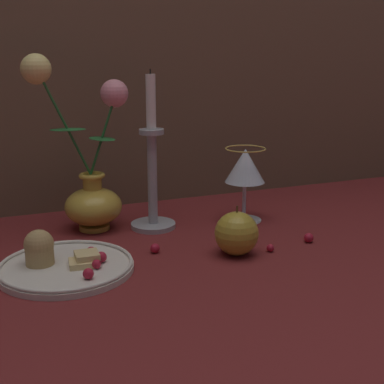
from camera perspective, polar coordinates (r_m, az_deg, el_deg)
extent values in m
plane|color=maroon|center=(1.02, -0.36, -5.52)|extent=(2.40, 2.40, 0.00)
cylinder|color=gold|center=(1.12, -10.37, -3.66)|extent=(0.06, 0.06, 0.01)
ellipsoid|color=gold|center=(1.11, -10.47, -1.52)|extent=(0.12, 0.12, 0.08)
cylinder|color=gold|center=(1.10, -10.58, 0.78)|extent=(0.04, 0.04, 0.04)
torus|color=gold|center=(1.09, -10.63, 1.74)|extent=(0.05, 0.05, 0.01)
cylinder|color=#23662D|center=(1.07, -13.40, 7.04)|extent=(0.10, 0.02, 0.21)
ellipsoid|color=#23662D|center=(1.07, -13.11, 6.51)|extent=(0.08, 0.05, 0.00)
sphere|color=#EFD67A|center=(1.06, -16.31, 12.48)|extent=(0.06, 0.06, 0.06)
cylinder|color=#23662D|center=(1.09, -9.46, 6.05)|extent=(0.06, 0.02, 0.16)
ellipsoid|color=#23662D|center=(1.09, -9.58, 5.62)|extent=(0.07, 0.08, 0.00)
sphere|color=pink|center=(1.09, -8.28, 10.36)|extent=(0.06, 0.06, 0.06)
cylinder|color=silver|center=(0.92, -13.24, -7.92)|extent=(0.22, 0.22, 0.01)
torus|color=silver|center=(0.92, -13.27, -7.46)|extent=(0.22, 0.22, 0.01)
cylinder|color=tan|center=(0.93, -15.94, -6.39)|extent=(0.05, 0.05, 0.04)
sphere|color=tan|center=(0.93, -16.02, -5.38)|extent=(0.05, 0.05, 0.05)
cube|color=#DBBC7A|center=(0.91, -11.77, -7.43)|extent=(0.04, 0.04, 0.01)
cube|color=#DBBC7A|center=(0.92, -11.15, -6.64)|extent=(0.04, 0.04, 0.01)
sphere|color=#AD192D|center=(0.86, -11.00, -8.55)|extent=(0.02, 0.02, 0.02)
sphere|color=#AD192D|center=(0.90, -10.14, -7.59)|extent=(0.02, 0.02, 0.02)
sphere|color=#AD192D|center=(0.92, -9.66, -6.86)|extent=(0.02, 0.02, 0.02)
sphere|color=#AD192D|center=(0.95, -10.70, -6.31)|extent=(0.02, 0.02, 0.02)
cylinder|color=silver|center=(1.17, 5.53, -2.92)|extent=(0.08, 0.08, 0.00)
cylinder|color=silver|center=(1.15, 5.59, -0.90)|extent=(0.01, 0.01, 0.08)
cone|color=silver|center=(1.14, 5.68, 2.84)|extent=(0.08, 0.08, 0.07)
cone|color=maroon|center=(1.14, 5.67, 2.30)|extent=(0.07, 0.07, 0.05)
torus|color=gold|center=(1.13, 5.73, 4.62)|extent=(0.09, 0.09, 0.00)
cylinder|color=#A3A3A8|center=(1.12, -4.15, -3.54)|extent=(0.09, 0.09, 0.01)
cylinder|color=#A3A3A8|center=(1.09, -4.25, 1.35)|extent=(0.02, 0.02, 0.19)
cylinder|color=#A3A3A8|center=(1.07, -4.35, 6.44)|extent=(0.05, 0.05, 0.01)
cylinder|color=white|center=(1.06, -4.41, 9.56)|extent=(0.02, 0.02, 0.11)
cylinder|color=black|center=(1.06, -4.48, 12.70)|extent=(0.00, 0.00, 0.01)
sphere|color=#B2932D|center=(0.96, 4.78, -4.43)|extent=(0.08, 0.08, 0.08)
cylinder|color=#4C3319|center=(0.95, 4.84, -1.82)|extent=(0.00, 0.00, 0.01)
sphere|color=#AD192D|center=(1.05, 12.34, -4.80)|extent=(0.02, 0.02, 0.02)
sphere|color=#AD192D|center=(0.98, -3.97, -6.00)|extent=(0.02, 0.02, 0.02)
sphere|color=#AD192D|center=(0.99, 8.35, -5.93)|extent=(0.01, 0.01, 0.01)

